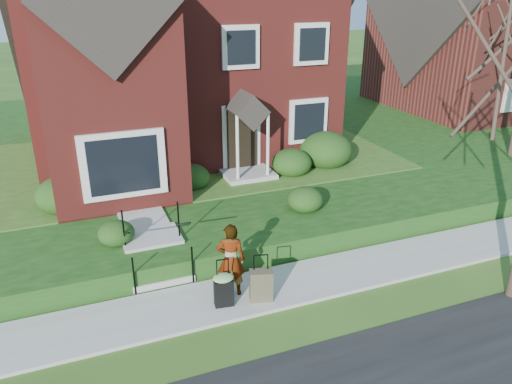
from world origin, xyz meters
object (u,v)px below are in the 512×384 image
front_steps (155,252)px  woman (231,260)px  suitcase_olive (261,285)px  suitcase_black (224,288)px

front_steps → woman: woman is taller
front_steps → suitcase_olive: size_ratio=1.91×
woman → suitcase_olive: 0.84m
front_steps → woman: 2.22m
front_steps → suitcase_olive: (1.83, -2.20, -0.04)m
suitcase_olive → front_steps: bearing=145.2°
woman → suitcase_olive: bearing=159.6°
suitcase_black → suitcase_olive: bearing=0.4°
woman → suitcase_olive: woman is taller
front_steps → suitcase_olive: front_steps is taller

